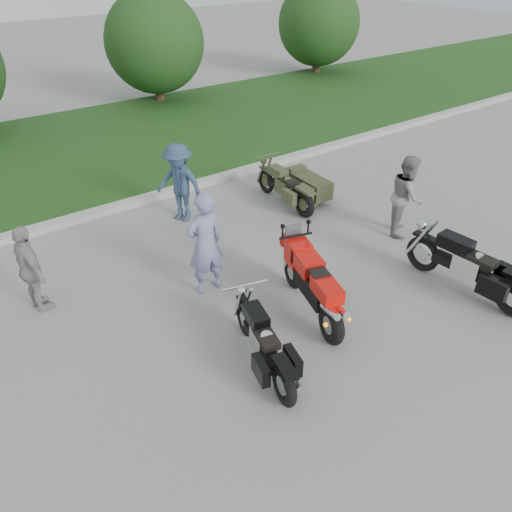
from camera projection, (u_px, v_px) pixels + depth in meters
ground at (316, 332)px, 8.14m from camera, size 80.00×80.00×0.00m
curb at (152, 197)px, 12.19m from camera, size 60.00×0.30×0.15m
grass_strip at (91, 148)px, 15.02m from camera, size 60.00×8.00×0.14m
tree_mid_right at (154, 42)px, 18.13m from camera, size 3.60×3.60×4.00m
tree_far_right at (319, 23)px, 22.07m from camera, size 3.60×3.60×4.00m
sportbike_red at (313, 283)px, 8.22m from camera, size 0.86×2.18×1.06m
cruiser_left at (266, 347)px, 7.24m from camera, size 0.66×2.10×0.82m
cruiser_right at (474, 270)px, 8.76m from camera, size 0.52×2.54×0.98m
cruiser_sidecar at (300, 187)px, 11.94m from camera, size 1.12×2.19×0.84m
person_stripe at (205, 244)px, 8.62m from camera, size 0.70×0.46×1.93m
person_grey at (406, 195)px, 10.46m from camera, size 1.06×1.05×1.73m
person_denim at (179, 183)px, 10.91m from camera, size 1.11×1.33×1.79m
person_back at (31, 270)px, 8.23m from camera, size 0.54×0.99×1.61m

